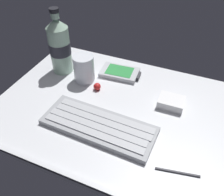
{
  "coord_description": "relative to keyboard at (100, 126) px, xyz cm",
  "views": [
    {
      "loc": [
        19.23,
        -44.94,
        46.16
      ],
      "look_at": [
        0.0,
        0.0,
        3.0
      ],
      "focal_mm": 38.51,
      "sensor_mm": 36.0,
      "label": 1
    }
  ],
  "objects": [
    {
      "name": "handheld_device",
      "position": [
        -4.03,
        23.56,
        -0.08
      ],
      "size": [
        13.21,
        8.52,
        1.5
      ],
      "color": "#B7BABF",
      "rests_on": "ground_plane"
    },
    {
      "name": "juice_cup",
      "position": [
        -13.23,
        16.6,
        3.1
      ],
      "size": [
        6.4,
        6.4,
        8.5
      ],
      "color": "silver",
      "rests_on": "ground_plane"
    },
    {
      "name": "keyboard",
      "position": [
        0.0,
        0.0,
        0.0
      ],
      "size": [
        29.38,
        12.05,
        1.7
      ],
      "color": "#93969B",
      "rests_on": "ground_plane"
    },
    {
      "name": "water_bottle",
      "position": [
        -22.43,
        18.56,
        8.2
      ],
      "size": [
        6.73,
        6.73,
        20.8
      ],
      "color": "#9EC1A8",
      "rests_on": "ground_plane"
    },
    {
      "name": "stylus_pen",
      "position": [
        20.64,
        -5.01,
        -0.46
      ],
      "size": [
        9.46,
        2.47,
        0.7
      ],
      "primitive_type": "cylinder",
      "rotation": [
        0.0,
        1.57,
        0.19
      ],
      "color": "#26262B",
      "rests_on": "ground_plane"
    },
    {
      "name": "charger_block",
      "position": [
        14.53,
        15.39,
        0.39
      ],
      "size": [
        7.14,
        5.78,
        2.4
      ],
      "primitive_type": "cube",
      "rotation": [
        0.0,
        0.0,
        0.03
      ],
      "color": "white",
      "rests_on": "ground_plane"
    },
    {
      "name": "ground_plane",
      "position": [
        -0.48,
        8.44,
        -1.79
      ],
      "size": [
        64.0,
        48.0,
        2.8
      ],
      "color": "silver"
    },
    {
      "name": "trackball_mouse",
      "position": [
        -7.48,
        13.68,
        0.29
      ],
      "size": [
        2.2,
        2.2,
        2.2
      ],
      "primitive_type": "sphere",
      "color": "red",
      "rests_on": "ground_plane"
    }
  ]
}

